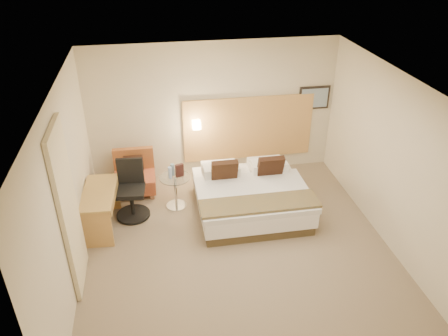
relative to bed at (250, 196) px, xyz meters
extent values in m
cube|color=#7E6C55|center=(-0.43, -1.02, -0.31)|extent=(4.80, 5.00, 0.02)
cube|color=white|center=(-0.43, -1.02, 2.41)|extent=(4.80, 5.00, 0.02)
cube|color=beige|center=(-0.43, 1.49, 1.05)|extent=(4.80, 0.02, 2.70)
cube|color=beige|center=(-0.43, -3.53, 1.05)|extent=(4.80, 0.02, 2.70)
cube|color=beige|center=(-2.84, -1.02, 1.05)|extent=(0.02, 5.00, 2.70)
cube|color=beige|center=(1.98, -1.02, 1.05)|extent=(0.02, 5.00, 2.70)
cube|color=tan|center=(0.27, 1.45, 0.65)|extent=(2.60, 0.04, 1.30)
cube|color=black|center=(1.59, 1.46, 1.20)|extent=(0.62, 0.03, 0.47)
cube|color=#7890A5|center=(1.59, 1.44, 1.20)|extent=(0.54, 0.01, 0.39)
cylinder|color=white|center=(-0.78, 1.40, 0.85)|extent=(0.02, 0.12, 0.02)
cube|color=#FFEDC6|center=(-0.78, 1.34, 0.85)|extent=(0.15, 0.15, 0.15)
cube|color=beige|center=(-2.79, -1.27, 0.92)|extent=(0.06, 0.90, 2.42)
cylinder|color=#9AB8EE|center=(-1.37, 0.34, 0.42)|extent=(0.08, 0.08, 0.22)
cylinder|color=#7CA3BF|center=(-1.32, 0.44, 0.42)|extent=(0.08, 0.08, 0.22)
cube|color=#361816|center=(-1.20, 0.37, 0.43)|extent=(0.15, 0.10, 0.24)
cube|color=#483A24|center=(0.00, 0.00, -0.22)|extent=(1.81, 1.81, 0.17)
cube|color=white|center=(0.00, 0.00, 0.00)|extent=(1.86, 1.86, 0.28)
cube|color=silver|center=(0.00, -0.27, 0.19)|extent=(1.92, 1.34, 0.09)
cube|color=white|center=(-0.45, 0.68, 0.23)|extent=(0.65, 0.35, 0.17)
cube|color=silver|center=(0.45, 0.69, 0.23)|extent=(0.65, 0.35, 0.17)
cube|color=silver|center=(-0.45, 0.44, 0.32)|extent=(0.65, 0.35, 0.17)
cube|color=white|center=(0.45, 0.44, 0.32)|extent=(0.65, 0.35, 0.17)
cube|color=black|center=(-0.42, 0.26, 0.39)|extent=(0.47, 0.25, 0.48)
cube|color=black|center=(0.42, 0.26, 0.39)|extent=(0.47, 0.25, 0.48)
cube|color=#AC7123|center=(0.00, -0.64, 0.26)|extent=(1.96, 0.51, 0.05)
cube|color=#A26E4C|center=(-2.33, 0.69, -0.26)|extent=(0.08, 0.08, 0.10)
cube|color=#9D684A|center=(-1.72, 0.68, -0.26)|extent=(0.08, 0.08, 0.10)
cube|color=tan|center=(-2.33, 1.22, -0.26)|extent=(0.08, 0.08, 0.10)
cube|color=#9C7A49|center=(-1.72, 1.21, -0.26)|extent=(0.08, 0.08, 0.10)
cube|color=#9E472A|center=(-2.02, 0.95, -0.07)|extent=(0.77, 0.68, 0.29)
cube|color=#9B5529|center=(-2.02, 1.23, 0.29)|extent=(0.76, 0.12, 0.43)
cube|color=black|center=(-2.02, 1.12, 0.22)|extent=(0.36, 0.18, 0.37)
cylinder|color=white|center=(-1.29, 0.35, -0.29)|extent=(0.47, 0.47, 0.02)
cylinder|color=white|center=(-1.29, 0.35, 0.00)|extent=(0.06, 0.06, 0.57)
cylinder|color=white|center=(-1.29, 0.35, 0.30)|extent=(0.69, 0.69, 0.01)
cube|color=#AF8844|center=(-2.56, -0.06, 0.39)|extent=(0.59, 1.17, 0.04)
cube|color=#B98A48|center=(-2.60, -0.59, 0.03)|extent=(0.48, 0.07, 0.67)
cube|color=tan|center=(-2.53, 0.47, 0.03)|extent=(0.48, 0.07, 0.67)
cube|color=#A47F40|center=(-2.52, -0.06, 0.31)|extent=(0.50, 1.09, 0.09)
cylinder|color=black|center=(-2.07, 0.17, -0.27)|extent=(0.64, 0.64, 0.04)
cylinder|color=black|center=(-2.07, 0.17, -0.02)|extent=(0.07, 0.07, 0.45)
cube|color=black|center=(-2.07, 0.17, 0.22)|extent=(0.52, 0.52, 0.08)
cube|color=black|center=(-2.05, 0.38, 0.51)|extent=(0.45, 0.10, 0.47)
camera|label=1|loc=(-1.56, -6.30, 4.27)|focal=35.00mm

